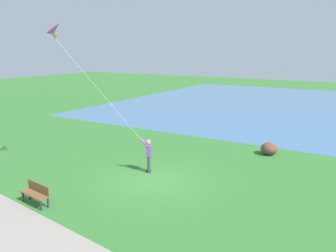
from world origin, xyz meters
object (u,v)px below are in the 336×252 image
Objects in this scene: flying_kite at (60,33)px; person_kite_flyer at (148,153)px; park_bench_near_walkway at (36,192)px; lakeside_shrub at (269,149)px.

person_kite_flyer is at bearing 119.59° from flying_kite.
flying_kite is 3.69× the size of park_bench_near_walkway.
flying_kite is (2.08, -3.66, 6.01)m from person_kite_flyer.
park_bench_near_walkway is 13.44m from lakeside_shrub.
lakeside_shrub is at bearing 143.49° from person_kite_flyer.
flying_kite is at bearing -44.84° from lakeside_shrub.
park_bench_near_walkway is at bearing -18.68° from person_kite_flyer.
flying_kite reaches higher than park_bench_near_walkway.
park_bench_near_walkway is 1.49× the size of lakeside_shrub.
park_bench_near_walkway reaches higher than lakeside_shrub.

